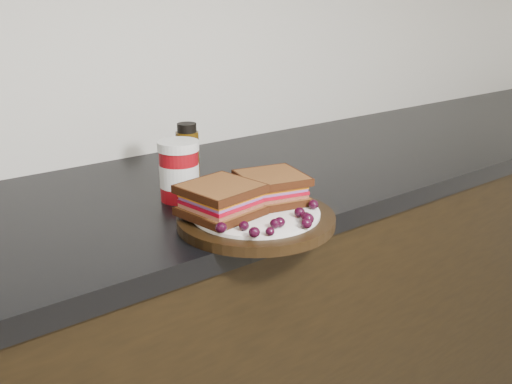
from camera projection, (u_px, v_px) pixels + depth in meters
countertop at (149, 207)px, 1.15m from camera, size 3.98×0.60×0.04m
plate at (256, 219)px, 1.01m from camera, size 0.28×0.28×0.02m
sandwich_left at (221, 200)px, 0.98m from camera, size 0.14×0.14×0.05m
sandwich_right at (272, 188)px, 1.04m from camera, size 0.14×0.14×0.05m
grape_0 at (221, 228)px, 0.91m from camera, size 0.02×0.02×0.02m
grape_1 at (244, 226)px, 0.92m from camera, size 0.02×0.02×0.02m
grape_2 at (254, 232)px, 0.89m from camera, size 0.02×0.02×0.02m
grape_3 at (270, 231)px, 0.90m from camera, size 0.02×0.02×0.01m
grape_4 at (280, 222)px, 0.93m from camera, size 0.02×0.02×0.02m
grape_5 at (275, 223)px, 0.93m from camera, size 0.02×0.02×0.02m
grape_6 at (306, 224)px, 0.93m from camera, size 0.02×0.02×0.02m
grape_7 at (308, 219)px, 0.94m from camera, size 0.02×0.02×0.02m
grape_8 at (306, 217)px, 0.95m from camera, size 0.02×0.02×0.02m
grape_9 at (300, 212)px, 0.97m from camera, size 0.02×0.02×0.02m
grape_10 at (313, 204)px, 1.01m from camera, size 0.02×0.02×0.02m
grape_11 at (299, 203)px, 1.02m from camera, size 0.02×0.02×0.01m
grape_12 at (300, 199)px, 1.04m from camera, size 0.02×0.02×0.02m
grape_13 at (291, 194)px, 1.06m from camera, size 0.02×0.02×0.02m
grape_14 at (280, 195)px, 1.06m from camera, size 0.01×0.01×0.01m
grape_15 at (270, 198)px, 1.04m from camera, size 0.02×0.02×0.02m
grape_16 at (219, 204)px, 1.01m from camera, size 0.02×0.02×0.02m
grape_17 at (223, 206)px, 1.00m from camera, size 0.02×0.02×0.02m
grape_18 at (212, 213)px, 0.97m from camera, size 0.02×0.02×0.02m
grape_19 at (218, 213)px, 0.97m from camera, size 0.02×0.02×0.02m
grape_20 at (235, 214)px, 0.97m from camera, size 0.02×0.02×0.02m
grape_21 at (230, 219)px, 0.95m from camera, size 0.02×0.02×0.01m
grape_22 at (226, 207)px, 1.00m from camera, size 0.02×0.02×0.02m
grape_23 at (201, 213)px, 0.97m from camera, size 0.02×0.02×0.02m
grape_24 at (223, 215)px, 0.96m from camera, size 0.02×0.02×0.02m
condiment_jar at (179, 171)px, 1.11m from camera, size 0.09×0.09×0.12m
oil_bottle at (188, 155)px, 1.20m from camera, size 0.06×0.06×0.13m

